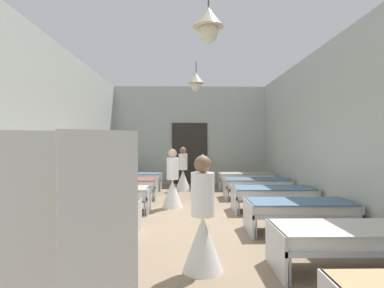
{
  "coord_description": "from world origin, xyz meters",
  "views": [
    {
      "loc": [
        -0.12,
        -6.29,
        1.64
      ],
      "look_at": [
        0.0,
        0.36,
        1.6
      ],
      "focal_mm": 28.37,
      "sensor_mm": 36.0,
      "label": 1
    }
  ],
  "objects_px": {
    "bed_left_row_1": "(40,239)",
    "bed_left_row_2": "(85,209)",
    "bed_right_row_1": "(349,237)",
    "bed_right_row_3": "(273,193)",
    "bed_right_row_4": "(257,183)",
    "nurse_far_aisle": "(183,175)",
    "potted_plant": "(201,170)",
    "bed_left_row_5": "(134,177)",
    "bed_left_row_3": "(109,193)",
    "bed_right_row_2": "(299,208)",
    "patient_seated_primary": "(125,175)",
    "bed_left_row_4": "(124,184)",
    "nurse_mid_aisle": "(173,186)",
    "bed_right_row_5": "(246,177)",
    "nurse_near_aisle": "(203,229)"
  },
  "relations": [
    {
      "from": "bed_left_row_1",
      "to": "bed_left_row_2",
      "type": "xyz_separation_m",
      "value": [
        0.0,
        1.67,
        0.0
      ]
    },
    {
      "from": "bed_left_row_1",
      "to": "bed_right_row_1",
      "type": "relative_size",
      "value": 1.0
    },
    {
      "from": "bed_right_row_3",
      "to": "bed_right_row_4",
      "type": "distance_m",
      "value": 1.67
    },
    {
      "from": "nurse_far_aisle",
      "to": "potted_plant",
      "type": "height_order",
      "value": "nurse_far_aisle"
    },
    {
      "from": "bed_left_row_5",
      "to": "bed_left_row_3",
      "type": "bearing_deg",
      "value": -90.0
    },
    {
      "from": "bed_right_row_1",
      "to": "bed_right_row_2",
      "type": "relative_size",
      "value": 1.0
    },
    {
      "from": "bed_left_row_5",
      "to": "bed_right_row_4",
      "type": "bearing_deg",
      "value": -23.44
    },
    {
      "from": "nurse_far_aisle",
      "to": "patient_seated_primary",
      "type": "bearing_deg",
      "value": 1.53
    },
    {
      "from": "bed_left_row_4",
      "to": "nurse_mid_aisle",
      "type": "height_order",
      "value": "nurse_mid_aisle"
    },
    {
      "from": "bed_right_row_3",
      "to": "nurse_far_aisle",
      "type": "xyz_separation_m",
      "value": [
        -2.17,
        3.15,
        0.09
      ]
    },
    {
      "from": "bed_right_row_1",
      "to": "bed_right_row_3",
      "type": "xyz_separation_m",
      "value": [
        0.0,
        3.35,
        0.0
      ]
    },
    {
      "from": "bed_right_row_5",
      "to": "bed_left_row_3",
      "type": "bearing_deg",
      "value": -139.07
    },
    {
      "from": "bed_left_row_3",
      "to": "bed_right_row_5",
      "type": "xyz_separation_m",
      "value": [
        3.86,
        3.35,
        0.0
      ]
    },
    {
      "from": "bed_right_row_3",
      "to": "bed_right_row_4",
      "type": "bearing_deg",
      "value": 90.0
    },
    {
      "from": "bed_right_row_3",
      "to": "patient_seated_primary",
      "type": "height_order",
      "value": "patient_seated_primary"
    },
    {
      "from": "bed_right_row_1",
      "to": "potted_plant",
      "type": "bearing_deg",
      "value": 103.14
    },
    {
      "from": "bed_right_row_2",
      "to": "nurse_near_aisle",
      "type": "bearing_deg",
      "value": -139.05
    },
    {
      "from": "bed_right_row_2",
      "to": "bed_left_row_4",
      "type": "distance_m",
      "value": 5.11
    },
    {
      "from": "bed_right_row_4",
      "to": "bed_left_row_5",
      "type": "height_order",
      "value": "same"
    },
    {
      "from": "bed_left_row_5",
      "to": "nurse_far_aisle",
      "type": "bearing_deg",
      "value": -6.65
    },
    {
      "from": "bed_right_row_1",
      "to": "bed_right_row_3",
      "type": "relative_size",
      "value": 1.0
    },
    {
      "from": "bed_left_row_4",
      "to": "nurse_far_aisle",
      "type": "relative_size",
      "value": 1.28
    },
    {
      "from": "bed_left_row_2",
      "to": "bed_right_row_4",
      "type": "distance_m",
      "value": 5.11
    },
    {
      "from": "bed_left_row_2",
      "to": "nurse_near_aisle",
      "type": "height_order",
      "value": "nurse_near_aisle"
    },
    {
      "from": "bed_right_row_1",
      "to": "bed_left_row_3",
      "type": "distance_m",
      "value": 5.11
    },
    {
      "from": "bed_right_row_1",
      "to": "nurse_near_aisle",
      "type": "relative_size",
      "value": 1.28
    },
    {
      "from": "bed_right_row_5",
      "to": "bed_left_row_1",
      "type": "bearing_deg",
      "value": -119.96
    },
    {
      "from": "bed_right_row_1",
      "to": "bed_right_row_5",
      "type": "height_order",
      "value": "same"
    },
    {
      "from": "bed_left_row_4",
      "to": "nurse_far_aisle",
      "type": "height_order",
      "value": "nurse_far_aisle"
    },
    {
      "from": "bed_left_row_2",
      "to": "bed_right_row_2",
      "type": "relative_size",
      "value": 1.0
    },
    {
      "from": "bed_left_row_1",
      "to": "bed_left_row_2",
      "type": "bearing_deg",
      "value": 90.0
    },
    {
      "from": "bed_right_row_1",
      "to": "nurse_mid_aisle",
      "type": "distance_m",
      "value": 4.55
    },
    {
      "from": "bed_right_row_3",
      "to": "nurse_near_aisle",
      "type": "height_order",
      "value": "nurse_near_aisle"
    },
    {
      "from": "bed_right_row_3",
      "to": "bed_left_row_1",
      "type": "bearing_deg",
      "value": -139.07
    },
    {
      "from": "bed_right_row_1",
      "to": "bed_right_row_3",
      "type": "height_order",
      "value": "same"
    },
    {
      "from": "bed_right_row_4",
      "to": "nurse_mid_aisle",
      "type": "bearing_deg",
      "value": -154.19
    },
    {
      "from": "bed_left_row_2",
      "to": "potted_plant",
      "type": "xyz_separation_m",
      "value": [
        2.3,
        5.03,
        0.25
      ]
    },
    {
      "from": "bed_right_row_4",
      "to": "nurse_far_aisle",
      "type": "xyz_separation_m",
      "value": [
        -2.17,
        1.48,
        0.09
      ]
    },
    {
      "from": "bed_right_row_2",
      "to": "bed_left_row_3",
      "type": "xyz_separation_m",
      "value": [
        -3.86,
        1.67,
        0.0
      ]
    },
    {
      "from": "bed_right_row_4",
      "to": "potted_plant",
      "type": "distance_m",
      "value": 2.31
    },
    {
      "from": "bed_left_row_3",
      "to": "bed_left_row_5",
      "type": "height_order",
      "value": "same"
    },
    {
      "from": "bed_left_row_1",
      "to": "bed_left_row_5",
      "type": "height_order",
      "value": "same"
    },
    {
      "from": "bed_right_row_3",
      "to": "bed_right_row_4",
      "type": "xyz_separation_m",
      "value": [
        0.0,
        1.67,
        0.0
      ]
    },
    {
      "from": "bed_left_row_3",
      "to": "bed_left_row_5",
      "type": "distance_m",
      "value": 3.35
    },
    {
      "from": "bed_left_row_3",
      "to": "bed_right_row_4",
      "type": "height_order",
      "value": "same"
    },
    {
      "from": "bed_left_row_2",
      "to": "bed_left_row_5",
      "type": "distance_m",
      "value": 5.02
    },
    {
      "from": "bed_left_row_2",
      "to": "nurse_near_aisle",
      "type": "bearing_deg",
      "value": -38.39
    },
    {
      "from": "nurse_near_aisle",
      "to": "nurse_mid_aisle",
      "type": "relative_size",
      "value": 1.0
    },
    {
      "from": "bed_right_row_5",
      "to": "patient_seated_primary",
      "type": "xyz_separation_m",
      "value": [
        -3.51,
        -3.29,
        0.43
      ]
    },
    {
      "from": "bed_left_row_1",
      "to": "patient_seated_primary",
      "type": "distance_m",
      "value": 3.45
    }
  ]
}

